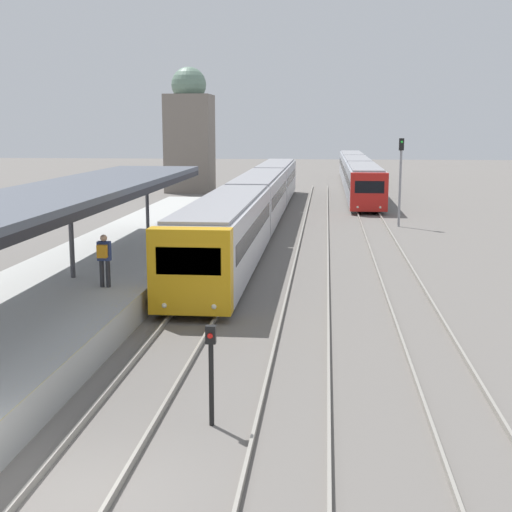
{
  "coord_description": "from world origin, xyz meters",
  "views": [
    {
      "loc": [
        4.02,
        -10.13,
        5.87
      ],
      "look_at": [
        1.72,
        13.26,
        1.58
      ],
      "focal_mm": 50.0,
      "sensor_mm": 36.0,
      "label": 1
    }
  ],
  "objects_px": {
    "person_on_platform": "(104,256)",
    "train_near": "(259,197)",
    "signal_mast_far": "(401,172)",
    "signal_post_near": "(211,365)",
    "train_far": "(357,172)"
  },
  "relations": [
    {
      "from": "train_far",
      "to": "signal_mast_far",
      "type": "height_order",
      "value": "signal_mast_far"
    },
    {
      "from": "train_near",
      "to": "train_far",
      "type": "bearing_deg",
      "value": 75.13
    },
    {
      "from": "person_on_platform",
      "to": "train_near",
      "type": "bearing_deg",
      "value": 82.54
    },
    {
      "from": "person_on_platform",
      "to": "signal_mast_far",
      "type": "height_order",
      "value": "signal_mast_far"
    },
    {
      "from": "train_near",
      "to": "signal_post_near",
      "type": "distance_m",
      "value": 29.45
    },
    {
      "from": "signal_mast_far",
      "to": "person_on_platform",
      "type": "bearing_deg",
      "value": -117.57
    },
    {
      "from": "person_on_platform",
      "to": "train_near",
      "type": "xyz_separation_m",
      "value": [
        2.81,
        21.43,
        -0.23
      ]
    },
    {
      "from": "train_far",
      "to": "signal_post_near",
      "type": "relative_size",
      "value": 20.33
    },
    {
      "from": "train_far",
      "to": "person_on_platform",
      "type": "bearing_deg",
      "value": -101.57
    },
    {
      "from": "train_near",
      "to": "signal_post_near",
      "type": "relative_size",
      "value": 21.59
    },
    {
      "from": "train_near",
      "to": "signal_mast_far",
      "type": "distance_m",
      "value": 8.5
    },
    {
      "from": "train_far",
      "to": "train_near",
      "type": "bearing_deg",
      "value": -104.87
    },
    {
      "from": "train_far",
      "to": "signal_mast_far",
      "type": "distance_m",
      "value": 26.09
    },
    {
      "from": "train_far",
      "to": "signal_mast_far",
      "type": "xyz_separation_m",
      "value": [
        1.47,
        -26.0,
        1.61
      ]
    },
    {
      "from": "signal_post_near",
      "to": "train_far",
      "type": "bearing_deg",
      "value": 84.78
    }
  ]
}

